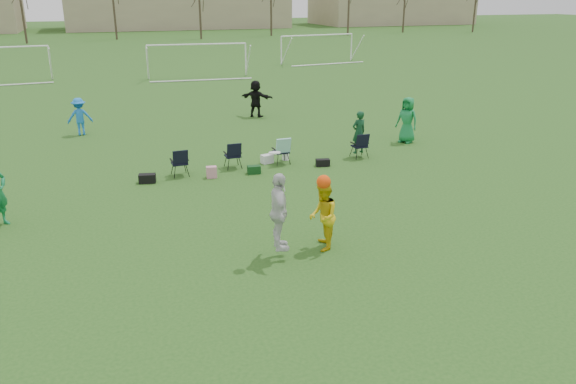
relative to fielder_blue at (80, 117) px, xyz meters
name	(u,v)px	position (x,y,z in m)	size (l,w,h in m)	color
ground	(279,278)	(4.23, -15.59, -0.83)	(260.00, 260.00, 0.00)	#204D18
fielder_blue	(80,117)	(0.00, 0.00, 0.00)	(1.07, 0.61, 1.66)	blue
fielder_green_far	(407,120)	(13.06, -5.86, 0.14)	(0.94, 0.61, 1.93)	#157B3D
fielder_black	(256,99)	(8.45, 1.22, 0.10)	(1.72, 0.55, 1.86)	black
center_contest	(302,213)	(5.14, -14.56, 0.22)	(1.94, 1.26, 2.64)	silver
sideline_setup	(282,150)	(7.05, -7.28, -0.29)	(8.68, 1.54, 1.79)	#103C21
goal_mid	(197,51)	(8.23, 16.41, 1.10)	(7.40, 0.63, 2.46)	white
goal_right	(318,41)	(20.23, 22.41, 1.10)	(7.35, 1.14, 2.46)	white
tree_line	(116,0)	(4.46, 54.25, 4.26)	(110.28, 3.28, 11.40)	#382B21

